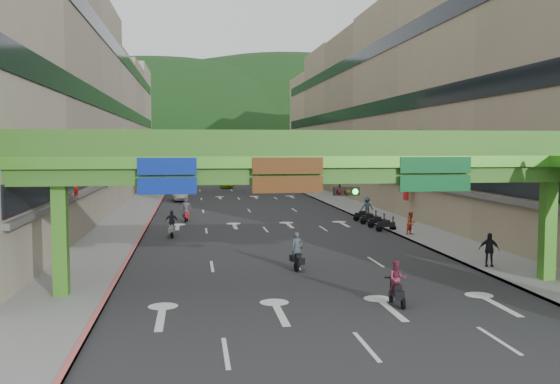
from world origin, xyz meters
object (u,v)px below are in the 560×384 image
at_px(car_yellow, 227,183).
at_px(pedestrian_red, 411,225).
at_px(scooter_rider_mid, 397,283).
at_px(car_silver, 180,195).
at_px(scooter_rider_near, 297,252).
at_px(overpass_near, 342,174).

relative_size(car_yellow, pedestrian_red, 2.80).
relative_size(scooter_rider_mid, car_silver, 0.41).
xyz_separation_m(scooter_rider_near, scooter_rider_mid, (2.78, -7.72, 0.03)).
relative_size(scooter_rider_near, pedestrian_red, 1.23).
distance_m(overpass_near, pedestrian_red, 18.55).
bearing_deg(scooter_rider_near, car_silver, 99.42).
xyz_separation_m(scooter_rider_mid, car_silver, (-9.63, 49.04, -0.20)).
xyz_separation_m(overpass_near, scooter_rider_near, (-1.08, 5.15, -4.29)).
bearing_deg(overpass_near, scooter_rider_mid, -56.53).
height_order(scooter_rider_mid, car_silver, scooter_rider_mid).
relative_size(car_silver, car_yellow, 1.01).
xyz_separation_m(overpass_near, car_silver, (-7.93, 46.47, -4.46)).
bearing_deg(overpass_near, car_silver, 99.69).
bearing_deg(car_yellow, pedestrian_red, -78.05).
bearing_deg(overpass_near, pedestrian_red, 60.53).
bearing_deg(scooter_rider_mid, car_silver, 101.11).
bearing_deg(pedestrian_red, car_yellow, 72.61).
distance_m(scooter_rider_mid, car_yellow, 70.51).
bearing_deg(pedestrian_red, scooter_rider_near, -161.84).
bearing_deg(scooter_rider_near, scooter_rider_mid, -70.21).
height_order(overpass_near, scooter_rider_mid, overpass_near).
relative_size(scooter_rider_near, car_yellow, 0.44).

